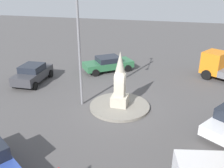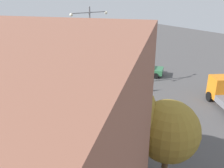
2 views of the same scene
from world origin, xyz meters
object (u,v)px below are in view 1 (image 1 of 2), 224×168
Objects in this scene: car_dark_grey_far_side at (33,73)px; car_green_near_island at (108,63)px; streetlamp at (79,34)px; monument at (120,83)px.

car_dark_grey_far_side is 0.87× the size of car_green_near_island.
monument is at bearing -85.32° from streetlamp.
streetlamp is 7.14m from car_dark_grey_far_side.
monument is 7.31m from car_green_near_island.
monument reaches higher than car_dark_grey_far_side.
car_green_near_island is at bearing 21.81° from monument.
car_dark_grey_far_side is at bearing 129.62° from car_green_near_island.
monument is 8.30m from car_dark_grey_far_side.
streetlamp reaches higher than car_green_near_island.
streetlamp is at bearing 94.68° from monument.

